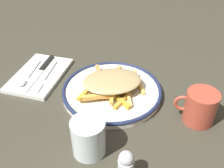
# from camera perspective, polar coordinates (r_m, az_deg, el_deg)

# --- Properties ---
(ground_plane) EXTENTS (2.60, 2.60, 0.00)m
(ground_plane) POSITION_cam_1_polar(r_m,az_deg,el_deg) (0.80, 0.00, -2.07)
(ground_plane) COLOR #373529
(plate) EXTENTS (0.30, 0.30, 0.02)m
(plate) POSITION_cam_1_polar(r_m,az_deg,el_deg) (0.80, 0.00, -1.42)
(plate) COLOR silver
(plate) RESTS_ON ground_plane
(fries_heap) EXTENTS (0.21, 0.21, 0.04)m
(fries_heap) POSITION_cam_1_polar(r_m,az_deg,el_deg) (0.78, -0.02, 0.32)
(fries_heap) COLOR #E6C25B
(fries_heap) RESTS_ON plate
(napkin) EXTENTS (0.16, 0.23, 0.01)m
(napkin) POSITION_cam_1_polar(r_m,az_deg,el_deg) (0.90, -15.41, 1.93)
(napkin) COLOR silver
(napkin) RESTS_ON ground_plane
(fork) EXTENTS (0.02, 0.18, 0.01)m
(fork) POSITION_cam_1_polar(r_m,az_deg,el_deg) (0.88, -14.18, 1.72)
(fork) COLOR silver
(fork) RESTS_ON napkin
(knife) EXTENTS (0.02, 0.21, 0.01)m
(knife) POSITION_cam_1_polar(r_m,az_deg,el_deg) (0.91, -14.99, 3.07)
(knife) COLOR black
(knife) RESTS_ON napkin
(spoon) EXTENTS (0.02, 0.15, 0.01)m
(spoon) POSITION_cam_1_polar(r_m,az_deg,el_deg) (0.89, -17.98, 1.38)
(spoon) COLOR silver
(spoon) RESTS_ON napkin
(water_glass) EXTENTS (0.08, 0.08, 0.09)m
(water_glass) POSITION_cam_1_polar(r_m,az_deg,el_deg) (0.62, -5.11, -11.39)
(water_glass) COLOR silver
(water_glass) RESTS_ON ground_plane
(coffee_mug) EXTENTS (0.11, 0.08, 0.09)m
(coffee_mug) POSITION_cam_1_polar(r_m,az_deg,el_deg) (0.73, 18.51, -4.73)
(coffee_mug) COLOR #AC4431
(coffee_mug) RESTS_ON ground_plane
(salt_shaker) EXTENTS (0.03, 0.03, 0.08)m
(salt_shaker) POSITION_cam_1_polar(r_m,az_deg,el_deg) (0.58, 3.02, -17.09)
(salt_shaker) COLOR silver
(salt_shaker) RESTS_ON ground_plane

